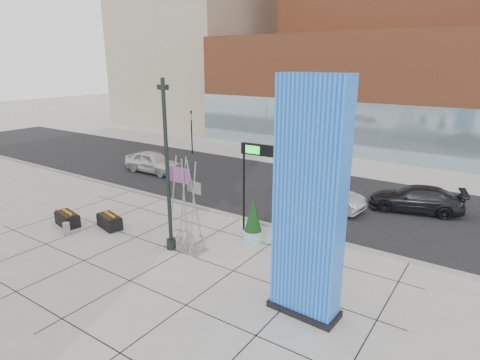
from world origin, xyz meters
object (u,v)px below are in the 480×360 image
Objects in this scene: blue_pylon at (309,207)px; car_white_west at (153,162)px; concrete_bollard at (67,229)px; car_silver_mid at (323,195)px; overhead_street_sign at (258,158)px; lamp_post at (168,184)px; public_art_sculpture at (186,226)px.

blue_pylon is 1.68× the size of car_white_west.
car_silver_mid reaches higher than concrete_bollard.
car_silver_mid is at bearing 73.66° from overhead_street_sign.
lamp_post is at bearing -132.12° from car_white_west.
public_art_sculpture is at bearing 20.57° from concrete_bollard.
lamp_post is 4.51m from overhead_street_sign.
car_silver_mid is (9.16, 11.06, 0.48)m from concrete_bollard.
overhead_street_sign is (7.88, 5.58, 3.67)m from concrete_bollard.
lamp_post is 1.68× the size of overhead_street_sign.
overhead_street_sign is 14.43m from car_white_west.
blue_pylon is at bearing -7.94° from lamp_post.
blue_pylon is 11.30m from car_silver_mid.
overhead_street_sign is 0.94× the size of car_silver_mid.
overhead_street_sign is 6.47m from car_silver_mid.
lamp_post is at bearing 175.12° from blue_pylon.
blue_pylon reaches higher than concrete_bollard.
overhead_street_sign is at bearing 139.05° from blue_pylon.
overhead_street_sign is (-4.91, 4.74, 0.05)m from blue_pylon.
blue_pylon is at bearing -152.41° from car_silver_mid.
lamp_post is at bearing -141.78° from public_art_sculpture.
car_white_west is (-13.00, 5.40, -3.17)m from overhead_street_sign.
public_art_sculpture is at bearing -129.28° from car_white_west.
public_art_sculpture is 9.33m from car_silver_mid.
car_silver_mid is (3.70, 9.21, -2.40)m from lamp_post.
lamp_post is at bearing 166.15° from car_silver_mid.
overhead_street_sign reaches higher than concrete_bollard.
concrete_bollard is (-12.79, -0.83, -3.62)m from blue_pylon.
concrete_bollard is at bearing -156.37° from public_art_sculpture.
concrete_bollard is at bearing -147.92° from overhead_street_sign.
public_art_sculpture is 6.73× the size of concrete_bollard.
car_white_west is (-11.18, 8.71, -0.34)m from public_art_sculpture.
lamp_post is 10.21m from car_silver_mid.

